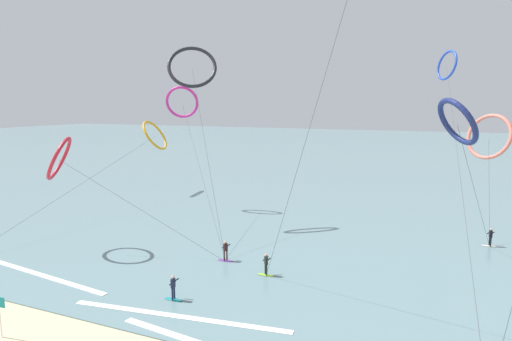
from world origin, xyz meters
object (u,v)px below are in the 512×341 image
(surfer_lime, at_px, (266,266))
(kite_crimson, at_px, (59,158))
(kite_amber, at_px, (155,135))
(kite_coral, at_px, (489,137))
(surfer_ivory, at_px, (490,238))
(surfer_teal, at_px, (173,289))
(kite_cobalt, at_px, (447,65))
(kite_navy, at_px, (457,122))
(beach_flag, at_px, (1,310))
(surfer_violet, at_px, (226,252))
(kite_charcoal, at_px, (192,67))
(kite_magenta, at_px, (182,102))

(surfer_lime, height_order, kite_crimson, kite_crimson)
(kite_amber, relative_size, kite_coral, 2.87)
(surfer_ivory, distance_m, kite_coral, 10.38)
(surfer_teal, bearing_deg, kite_cobalt, -25.67)
(surfer_lime, xyz_separation_m, kite_navy, (12.52, 4.13, 10.82))
(surfer_teal, xyz_separation_m, surfer_lime, (4.09, 6.22, 0.00))
(surfer_lime, height_order, kite_cobalt, kite_cobalt)
(kite_coral, relative_size, beach_flag, 4.90)
(surfer_violet, relative_size, surfer_lime, 1.00)
(kite_crimson, xyz_separation_m, kite_charcoal, (5.94, 12.41, 8.42))
(kite_amber, bearing_deg, beach_flag, -165.49)
(kite_crimson, height_order, kite_charcoal, kite_charcoal)
(kite_charcoal, xyz_separation_m, kite_coral, (28.65, 8.60, -7.00))
(kite_crimson, bearing_deg, surfer_violet, 68.41)
(surfer_ivory, distance_m, kite_navy, 15.21)
(kite_magenta, height_order, kite_coral, kite_magenta)
(kite_navy, bearing_deg, surfer_ivory, -50.56)
(kite_crimson, xyz_separation_m, kite_navy, (31.12, 5.55, 3.41))
(surfer_ivory, distance_m, surfer_violet, 24.01)
(surfer_ivory, height_order, kite_coral, kite_coral)
(kite_crimson, distance_m, beach_flag, 16.24)
(kite_magenta, bearing_deg, kite_crimson, 65.39)
(surfer_teal, relative_size, kite_charcoal, 0.09)
(kite_crimson, relative_size, kite_coral, 1.38)
(kite_coral, distance_m, beach_flag, 43.20)
(kite_amber, xyz_separation_m, kite_coral, (42.35, -3.38, 1.29))
(kite_amber, distance_m, beach_flag, 40.63)
(kite_cobalt, bearing_deg, surfer_teal, -51.80)
(kite_amber, bearing_deg, surfer_ivory, -110.81)
(kite_charcoal, distance_m, beach_flag, 29.02)
(surfer_lime, distance_m, kite_amber, 35.78)
(surfer_teal, xyz_separation_m, beach_flag, (-6.22, -7.50, 0.81))
(surfer_ivory, relative_size, kite_cobalt, 0.03)
(surfer_ivory, height_order, kite_amber, kite_amber)
(beach_flag, bearing_deg, kite_charcoal, 95.44)
(kite_amber, relative_size, kite_charcoal, 1.81)
(surfer_lime, bearing_deg, surfer_violet, 28.03)
(surfer_ivory, height_order, kite_crimson, kite_crimson)
(kite_amber, height_order, kite_navy, kite_navy)
(surfer_teal, bearing_deg, beach_flag, 132.80)
(surfer_ivory, height_order, kite_magenta, kite_magenta)
(surfer_lime, distance_m, kite_cobalt, 47.65)
(kite_magenta, xyz_separation_m, beach_flag, (7.10, -30.08, -11.42))
(surfer_ivory, relative_size, kite_magenta, 0.10)
(surfer_violet, bearing_deg, kite_charcoal, 65.43)
(surfer_violet, xyz_separation_m, beach_flag, (-6.13, -15.27, 0.81))
(surfer_lime, xyz_separation_m, kite_coral, (15.98, 19.60, 8.83))
(kite_crimson, bearing_deg, kite_navy, 66.90)
(kite_magenta, bearing_deg, kite_amber, -57.30)
(surfer_violet, distance_m, kite_coral, 28.47)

